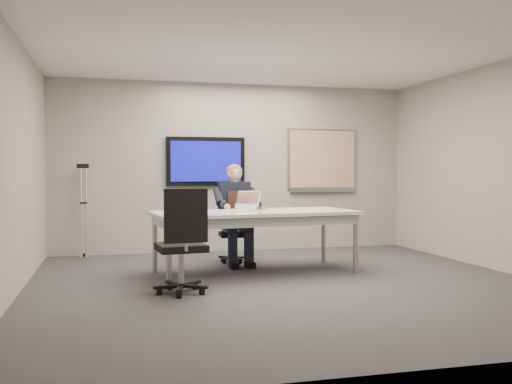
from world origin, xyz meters
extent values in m
cube|color=#3A3B3D|center=(0.00, 0.00, 0.00)|extent=(6.00, 6.00, 0.02)
cube|color=white|center=(0.00, 0.00, 2.80)|extent=(6.00, 6.00, 0.02)
cube|color=#A09A91|center=(0.00, 3.00, 1.40)|extent=(6.00, 0.02, 2.80)
cube|color=#A09A91|center=(0.00, -3.00, 1.40)|extent=(6.00, 0.02, 2.80)
cube|color=#A09A91|center=(-3.00, 0.00, 1.40)|extent=(0.02, 6.00, 2.80)
cube|color=#A09A91|center=(3.00, 0.00, 1.40)|extent=(0.02, 6.00, 2.80)
cube|color=white|center=(-0.20, 0.83, 0.79)|extent=(2.74, 1.36, 0.04)
cube|color=beige|center=(-0.20, 0.83, 0.70)|extent=(2.62, 1.24, 0.11)
cylinder|color=#95979D|center=(-1.38, 0.25, 0.38)|extent=(0.07, 0.07, 0.77)
cylinder|color=#95979D|center=(1.08, 0.50, 0.38)|extent=(0.07, 0.07, 0.77)
cylinder|color=#95979D|center=(-1.47, 1.17, 0.38)|extent=(0.07, 0.07, 0.77)
cylinder|color=#95979D|center=(0.98, 1.42, 0.38)|extent=(0.07, 0.07, 0.77)
cube|color=black|center=(-0.50, 2.95, 1.50)|extent=(1.30, 0.08, 0.80)
cube|color=#0C0D86|center=(-0.50, 2.90, 1.50)|extent=(1.16, 0.01, 0.66)
cube|color=#95979D|center=(1.55, 2.98, 1.55)|extent=(1.25, 0.04, 1.05)
cube|color=silver|center=(1.55, 2.95, 1.55)|extent=(1.18, 0.01, 0.98)
cube|color=#95979D|center=(1.55, 2.94, 1.00)|extent=(1.18, 0.05, 0.04)
cylinder|color=#95979D|center=(-0.28, 1.78, 0.25)|extent=(0.05, 0.05, 0.32)
cube|color=black|center=(-0.28, 1.78, 0.41)|extent=(0.43, 0.43, 0.06)
cube|color=black|center=(-0.27, 1.98, 0.70)|extent=(0.38, 0.07, 0.46)
cylinder|color=#95979D|center=(-1.29, -0.19, 0.31)|extent=(0.07, 0.07, 0.39)
cube|color=black|center=(-1.29, -0.19, 0.50)|extent=(0.55, 0.55, 0.08)
cube|color=black|center=(-1.26, -0.43, 0.86)|extent=(0.46, 0.10, 0.57)
cube|color=black|center=(-0.28, 1.76, 0.88)|extent=(0.45, 0.26, 0.61)
cube|color=#3B2018|center=(-0.28, 1.63, 0.91)|extent=(0.23, 0.03, 0.30)
sphere|color=#EBB190|center=(-0.28, 1.73, 1.31)|extent=(0.22, 0.22, 0.22)
ellipsoid|color=brown|center=(-0.28, 1.74, 1.34)|extent=(0.23, 0.23, 0.19)
cube|color=#B0B0B2|center=(-0.20, 1.01, 0.82)|extent=(0.42, 0.35, 0.02)
cube|color=black|center=(-0.20, 1.00, 0.83)|extent=(0.35, 0.26, 0.00)
cube|color=#B0B0B2|center=(-0.20, 1.18, 0.95)|extent=(0.37, 0.19, 0.24)
cube|color=red|center=(-0.20, 1.17, 0.95)|extent=(0.32, 0.16, 0.20)
cylinder|color=black|center=(-0.23, 0.41, 0.82)|extent=(0.03, 0.13, 0.01)
camera|label=1|loc=(-2.02, -6.36, 1.32)|focal=40.00mm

